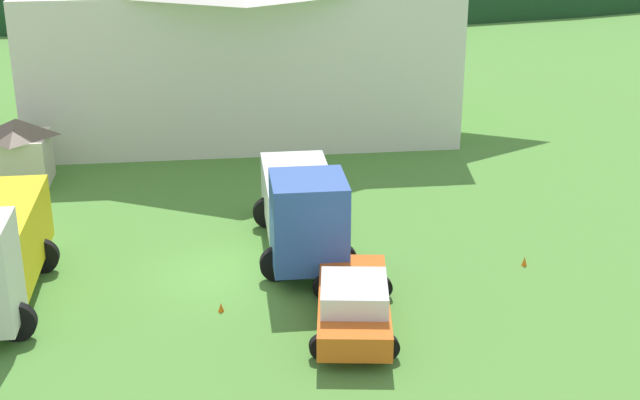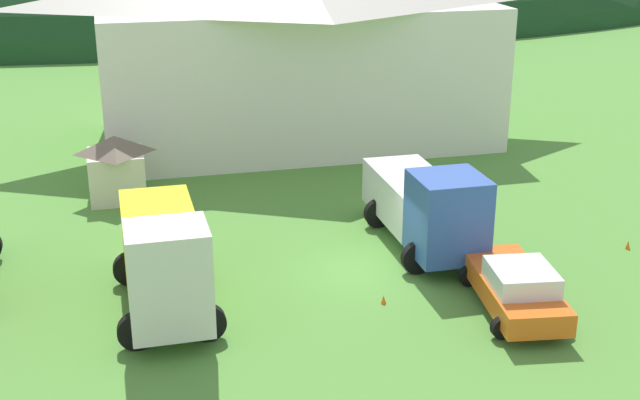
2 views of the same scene
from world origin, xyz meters
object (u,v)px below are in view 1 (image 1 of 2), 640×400
object	(u,v)px
depot_building	(240,26)
service_pickup_orange	(354,302)
traffic_cone_near_pickup	(221,311)
box_truck_blue	(303,208)
traffic_cone_mid_row	(524,266)
play_shed_cream	(20,150)

from	to	relation	value
depot_building	service_pickup_orange	world-z (taller)	depot_building
traffic_cone_near_pickup	depot_building	bearing A→B (deg)	85.69
service_pickup_orange	box_truck_blue	bearing A→B (deg)	-162.28
traffic_cone_mid_row	traffic_cone_near_pickup	bearing A→B (deg)	-168.89
depot_building	box_truck_blue	xyz separation A→B (m)	(1.36, -15.20, -3.16)
box_truck_blue	traffic_cone_mid_row	world-z (taller)	box_truck_blue
depot_building	box_truck_blue	bearing A→B (deg)	-84.88
traffic_cone_near_pickup	traffic_cone_mid_row	world-z (taller)	traffic_cone_mid_row
play_shed_cream	traffic_cone_near_pickup	world-z (taller)	play_shed_cream
traffic_cone_mid_row	depot_building	bearing A→B (deg)	116.21
play_shed_cream	service_pickup_orange	xyz separation A→B (m)	(11.37, -13.20, -0.57)
play_shed_cream	depot_building	bearing A→B (deg)	38.20
traffic_cone_near_pickup	traffic_cone_mid_row	xyz separation A→B (m)	(9.80, 1.93, 0.00)
box_truck_blue	service_pickup_orange	distance (m)	5.32
service_pickup_orange	traffic_cone_near_pickup	distance (m)	4.03
depot_building	traffic_cone_near_pickup	world-z (taller)	depot_building
depot_building	traffic_cone_mid_row	world-z (taller)	depot_building
service_pickup_orange	traffic_cone_mid_row	bearing A→B (deg)	126.79
traffic_cone_near_pickup	play_shed_cream	bearing A→B (deg)	123.18
depot_building	play_shed_cream	xyz separation A→B (m)	(-9.12, -7.18, -3.41)
depot_building	traffic_cone_near_pickup	size ratio (longest dim) A/B	36.68
traffic_cone_mid_row	service_pickup_orange	bearing A→B (deg)	-151.23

